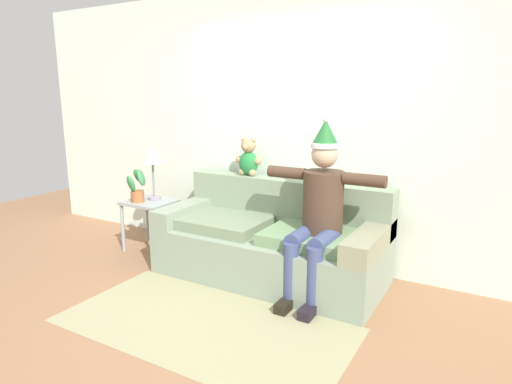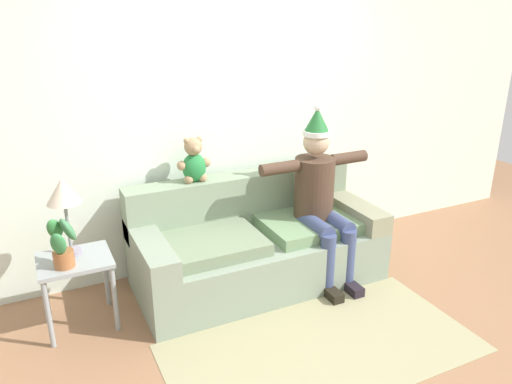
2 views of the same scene
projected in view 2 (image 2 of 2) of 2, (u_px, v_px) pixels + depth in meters
ground_plane at (317, 343)px, 3.49m from camera, size 10.00×10.00×0.00m
back_wall at (229, 115)px, 4.33m from camera, size 7.00×0.10×2.70m
couch at (256, 243)px, 4.22m from camera, size 2.07×0.94×0.87m
person_seated at (320, 194)px, 4.14m from camera, size 1.02×0.77×1.51m
teddy_bear at (194, 162)px, 4.05m from camera, size 0.29×0.17×0.38m
side_table at (76, 270)px, 3.54m from camera, size 0.51×0.44×0.55m
table_lamp at (63, 195)px, 3.42m from camera, size 0.24×0.24×0.58m
potted_plant at (62, 245)px, 3.34m from camera, size 0.23×0.27×0.37m
area_rug at (323, 348)px, 3.43m from camera, size 2.17×1.10×0.01m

